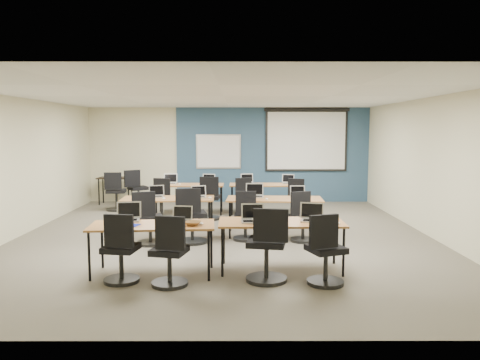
{
  "coord_description": "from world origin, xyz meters",
  "views": [
    {
      "loc": [
        0.29,
        -8.91,
        2.07
      ],
      "look_at": [
        0.31,
        0.4,
        1.07
      ],
      "focal_mm": 35.0,
      "sensor_mm": 36.0,
      "label": 1
    }
  ],
  "objects_px": {
    "laptop_2": "(253,217)",
    "laptop_11": "(288,181)",
    "task_chair_1": "(170,257)",
    "spare_chair_a": "(137,192)",
    "laptop_4": "(156,194)",
    "task_chair_4": "(149,223)",
    "utility_table": "(115,181)",
    "training_table_back_right": "(263,186)",
    "task_chair_9": "(209,202)",
    "task_chair_2": "(267,251)",
    "spare_chair_b": "(116,195)",
    "task_chair_3": "(325,256)",
    "laptop_6": "(255,194)",
    "task_chair_7": "(302,221)",
    "laptop_0": "(128,216)",
    "task_chair_8": "(162,202)",
    "task_chair_6": "(246,220)",
    "training_table_front_left": "(153,228)",
    "projector_screen": "(306,136)",
    "laptop_8": "(170,181)",
    "training_table_mid_right": "(274,200)",
    "laptop_10": "(247,181)",
    "laptop_5": "(198,195)",
    "laptop_3": "(313,217)",
    "task_chair_0": "(121,254)",
    "laptop_1": "(182,218)",
    "task_chair_11": "(293,202)",
    "training_table_mid_left": "(168,200)",
    "laptop_7": "(298,194)",
    "laptop_9": "(209,181)",
    "training_table_front_right": "(281,224)",
    "whiteboard": "(218,152)",
    "task_chair_5": "(191,220)"
  },
  "relations": [
    {
      "from": "laptop_2",
      "to": "laptop_11",
      "type": "height_order",
      "value": "laptop_2"
    },
    {
      "from": "task_chair_1",
      "to": "spare_chair_a",
      "type": "height_order",
      "value": "spare_chair_a"
    },
    {
      "from": "laptop_4",
      "to": "task_chair_4",
      "type": "height_order",
      "value": "task_chair_4"
    },
    {
      "from": "laptop_2",
      "to": "utility_table",
      "type": "distance_m",
      "value": 7.21
    },
    {
      "from": "training_table_back_right",
      "to": "task_chair_9",
      "type": "xyz_separation_m",
      "value": [
        -1.29,
        -0.82,
        -0.26
      ]
    },
    {
      "from": "task_chair_2",
      "to": "task_chair_1",
      "type": "bearing_deg",
      "value": -161.96
    },
    {
      "from": "spare_chair_b",
      "to": "task_chair_3",
      "type": "bearing_deg",
      "value": -59.13
    },
    {
      "from": "laptop_6",
      "to": "task_chair_7",
      "type": "xyz_separation_m",
      "value": [
        0.85,
        -0.78,
        -0.4
      ]
    },
    {
      "from": "laptop_0",
      "to": "task_chair_8",
      "type": "height_order",
      "value": "laptop_0"
    },
    {
      "from": "laptop_0",
      "to": "task_chair_6",
      "type": "xyz_separation_m",
      "value": [
        1.78,
        1.76,
        -0.41
      ]
    },
    {
      "from": "training_table_front_left",
      "to": "task_chair_9",
      "type": "height_order",
      "value": "task_chair_9"
    },
    {
      "from": "projector_screen",
      "to": "task_chair_6",
      "type": "bearing_deg",
      "value": -110.82
    },
    {
      "from": "laptop_11",
      "to": "spare_chair_b",
      "type": "relative_size",
      "value": 0.3
    },
    {
      "from": "laptop_2",
      "to": "task_chair_9",
      "type": "relative_size",
      "value": 0.33
    },
    {
      "from": "laptop_2",
      "to": "task_chair_4",
      "type": "relative_size",
      "value": 0.34
    },
    {
      "from": "laptop_8",
      "to": "spare_chair_b",
      "type": "xyz_separation_m",
      "value": [
        -1.45,
        0.29,
        -0.38
      ]
    },
    {
      "from": "training_table_mid_right",
      "to": "laptop_10",
      "type": "distance_m",
      "value": 2.59
    },
    {
      "from": "laptop_5",
      "to": "task_chair_8",
      "type": "xyz_separation_m",
      "value": [
        -0.99,
        1.56,
        -0.39
      ]
    },
    {
      "from": "laptop_5",
      "to": "laptop_0",
      "type": "bearing_deg",
      "value": -128.48
    },
    {
      "from": "task_chair_3",
      "to": "laptop_3",
      "type": "bearing_deg",
      "value": 74.56
    },
    {
      "from": "task_chair_0",
      "to": "task_chair_7",
      "type": "relative_size",
      "value": 1.01
    },
    {
      "from": "laptop_0",
      "to": "task_chair_9",
      "type": "relative_size",
      "value": 0.35
    },
    {
      "from": "laptop_8",
      "to": "training_table_front_left",
      "type": "bearing_deg",
      "value": -90.99
    },
    {
      "from": "task_chair_1",
      "to": "laptop_5",
      "type": "xyz_separation_m",
      "value": [
        0.1,
        3.19,
        0.39
      ]
    },
    {
      "from": "projector_screen",
      "to": "task_chair_2",
      "type": "xyz_separation_m",
      "value": [
        -1.53,
        -7.11,
        -1.45
      ]
    },
    {
      "from": "laptop_0",
      "to": "task_chair_2",
      "type": "height_order",
      "value": "task_chair_2"
    },
    {
      "from": "training_table_front_left",
      "to": "laptop_1",
      "type": "distance_m",
      "value": 0.45
    },
    {
      "from": "task_chair_9",
      "to": "laptop_5",
      "type": "bearing_deg",
      "value": -90.29
    },
    {
      "from": "laptop_10",
      "to": "task_chair_11",
      "type": "bearing_deg",
      "value": -52.26
    },
    {
      "from": "task_chair_3",
      "to": "task_chair_2",
      "type": "bearing_deg",
      "value": 150.25
    },
    {
      "from": "laptop_4",
      "to": "spare_chair_b",
      "type": "xyz_separation_m",
      "value": [
        -1.5,
        2.59,
        -0.37
      ]
    },
    {
      "from": "training_table_front_left",
      "to": "training_table_mid_right",
      "type": "xyz_separation_m",
      "value": [
        1.93,
        2.54,
        0.0
      ]
    },
    {
      "from": "task_chair_3",
      "to": "training_table_front_left",
      "type": "bearing_deg",
      "value": 148.44
    },
    {
      "from": "training_table_mid_left",
      "to": "training_table_back_right",
      "type": "relative_size",
      "value": 1.08
    },
    {
      "from": "training_table_back_right",
      "to": "utility_table",
      "type": "bearing_deg",
      "value": 159.94
    },
    {
      "from": "projector_screen",
      "to": "laptop_7",
      "type": "distance_m",
      "value": 4.3
    },
    {
      "from": "laptop_9",
      "to": "spare_chair_b",
      "type": "height_order",
      "value": "spare_chair_b"
    },
    {
      "from": "laptop_1",
      "to": "laptop_10",
      "type": "relative_size",
      "value": 0.94
    },
    {
      "from": "projector_screen",
      "to": "task_chair_3",
      "type": "bearing_deg",
      "value": -96.03
    },
    {
      "from": "laptop_11",
      "to": "training_table_front_right",
      "type": "bearing_deg",
      "value": -81.81
    },
    {
      "from": "projector_screen",
      "to": "task_chair_4",
      "type": "relative_size",
      "value": 2.43
    },
    {
      "from": "training_table_front_left",
      "to": "laptop_8",
      "type": "height_order",
      "value": "laptop_8"
    },
    {
      "from": "whiteboard",
      "to": "laptop_1",
      "type": "bearing_deg",
      "value": -92.16
    },
    {
      "from": "task_chair_7",
      "to": "laptop_10",
      "type": "bearing_deg",
      "value": 85.72
    },
    {
      "from": "laptop_6",
      "to": "spare_chair_a",
      "type": "bearing_deg",
      "value": 137.13
    },
    {
      "from": "training_table_back_right",
      "to": "task_chair_5",
      "type": "distance_m",
      "value": 3.43
    },
    {
      "from": "laptop_9",
      "to": "task_chair_7",
      "type": "bearing_deg",
      "value": -43.84
    },
    {
      "from": "task_chair_8",
      "to": "spare_chair_b",
      "type": "distance_m",
      "value": 1.74
    },
    {
      "from": "laptop_10",
      "to": "training_table_mid_right",
      "type": "bearing_deg",
      "value": -93.18
    },
    {
      "from": "projector_screen",
      "to": "task_chair_9",
      "type": "xyz_separation_m",
      "value": [
        -2.6,
        -2.65,
        -1.47
      ]
    }
  ]
}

